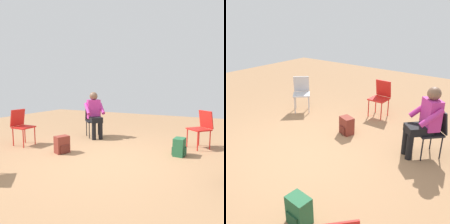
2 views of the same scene
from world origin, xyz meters
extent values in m
plane|color=#99704C|center=(0.00, 0.00, 0.00)|extent=(14.00, 14.00, 0.00)
cube|color=red|center=(-1.40, -1.69, 0.43)|extent=(0.57, 0.57, 0.03)
cylinder|color=red|center=(-1.41, -1.45, 0.21)|extent=(0.02, 0.02, 0.42)
cylinder|color=red|center=(-1.16, -1.68, 0.21)|extent=(0.02, 0.02, 0.42)
cylinder|color=red|center=(-1.64, -1.70, 0.21)|extent=(0.02, 0.02, 0.42)
cylinder|color=red|center=(-1.39, -1.93, 0.21)|extent=(0.02, 0.02, 0.42)
cube|color=red|center=(-1.53, -1.83, 0.65)|extent=(0.34, 0.33, 0.40)
cube|color=red|center=(2.32, -0.11, 0.43)|extent=(0.40, 0.40, 0.03)
cylinder|color=red|center=(2.15, -0.27, 0.21)|extent=(0.02, 0.02, 0.42)
cylinder|color=red|center=(2.15, 0.07, 0.21)|extent=(0.02, 0.02, 0.42)
cylinder|color=red|center=(2.49, -0.28, 0.21)|extent=(0.02, 0.02, 0.42)
cylinder|color=red|center=(2.49, 0.06, 0.21)|extent=(0.02, 0.02, 0.42)
cube|color=red|center=(2.51, -0.11, 0.65)|extent=(0.10, 0.38, 0.40)
cube|color=black|center=(1.31, -1.61, 0.43)|extent=(0.57, 0.57, 0.03)
cylinder|color=black|center=(1.07, -1.62, 0.21)|extent=(0.02, 0.02, 0.42)
cylinder|color=black|center=(1.30, -1.37, 0.21)|extent=(0.02, 0.02, 0.42)
cylinder|color=black|center=(1.31, -1.85, 0.21)|extent=(0.02, 0.02, 0.42)
cylinder|color=black|center=(1.55, -1.61, 0.21)|extent=(0.02, 0.02, 0.42)
cube|color=black|center=(1.44, -1.75, 0.65)|extent=(0.33, 0.34, 0.40)
cylinder|color=black|center=(0.99, -1.43, 0.23)|extent=(0.11, 0.11, 0.45)
cylinder|color=black|center=(1.11, -1.30, 0.23)|extent=(0.11, 0.11, 0.45)
cube|color=black|center=(1.17, -1.48, 0.51)|extent=(0.51, 0.51, 0.14)
cube|color=#B22D84|center=(1.31, -1.61, 0.77)|extent=(0.39, 0.40, 0.52)
sphere|color=brown|center=(1.31, -1.61, 1.13)|extent=(0.22, 0.22, 0.22)
cylinder|color=#B22D84|center=(1.10, -1.69, 0.80)|extent=(0.35, 0.34, 0.31)
cylinder|color=#B22D84|center=(1.37, -1.40, 0.80)|extent=(0.35, 0.34, 0.31)
cube|color=#235B38|center=(-1.11, -0.94, 0.18)|extent=(0.22, 0.30, 0.36)
cube|color=#1C492C|center=(-1.11, -0.94, 0.10)|extent=(0.27, 0.22, 0.16)
cube|color=maroon|center=(1.13, -0.03, 0.18)|extent=(0.29, 0.33, 0.36)
cube|color=maroon|center=(1.13, -0.03, 0.10)|extent=(0.30, 0.27, 0.16)
camera|label=1|loc=(-1.82, 3.49, 1.39)|focal=35.00mm
camera|label=2|loc=(-2.65, -2.70, 2.37)|focal=40.00mm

